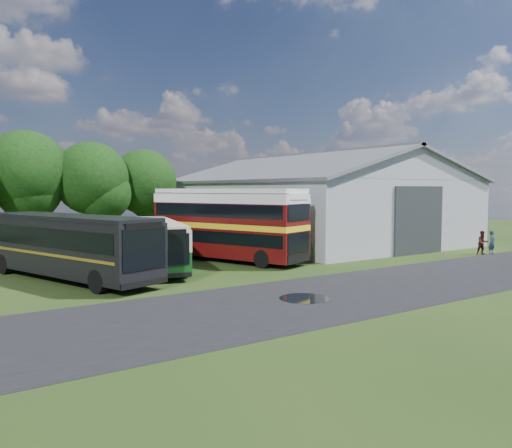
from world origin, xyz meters
TOP-DOWN VIEW (x-y plane):
  - ground at (0.00, 0.00)m, footprint 120.00×120.00m
  - asphalt_road at (3.00, -3.00)m, footprint 60.00×8.00m
  - puddle at (-1.50, -3.00)m, footprint 2.20×2.20m
  - storage_shed at (15.00, 15.98)m, footprint 18.80×24.80m
  - tree_mid at (-8.00, 24.80)m, footprint 6.80×6.80m
  - tree_right_a at (-3.00, 23.80)m, footprint 6.26×6.26m
  - tree_right_b at (2.00, 24.60)m, footprint 5.98×5.98m
  - shrub_front at (5.60, 6.00)m, footprint 1.70×1.70m
  - shrub_mid at (5.60, 8.00)m, footprint 1.60×1.60m
  - shrub_back at (5.60, 10.00)m, footprint 1.80×1.80m
  - bus_green_single at (-3.57, 8.46)m, footprint 5.18×10.74m
  - bus_maroon_double at (1.71, 8.99)m, footprint 6.48×11.50m
  - bus_dark_single at (-8.87, 7.67)m, footprint 6.69×12.64m
  - visitor_a at (19.36, 0.82)m, footprint 0.66×0.45m
  - visitor_b at (18.66, 1.12)m, footprint 1.06×0.99m

SIDE VIEW (x-z plane):
  - ground at x=0.00m, z-range 0.00..0.00m
  - asphalt_road at x=3.00m, z-range -0.01..0.01m
  - puddle at x=-1.50m, z-range -0.01..0.01m
  - shrub_front at x=5.60m, z-range -0.85..0.85m
  - shrub_mid at x=5.60m, z-range -0.80..0.80m
  - shrub_back at x=5.60m, z-range -0.90..0.90m
  - visitor_b at x=18.66m, z-range 0.00..1.73m
  - visitor_a at x=19.36m, z-range 0.00..1.74m
  - bus_green_single at x=-3.57m, z-range 0.09..2.98m
  - bus_dark_single at x=-8.87m, z-range 0.11..3.52m
  - bus_maroon_double at x=1.71m, z-range 0.00..4.81m
  - storage_shed at x=15.00m, z-range 0.09..8.24m
  - tree_right_b at x=2.00m, z-range 1.21..9.66m
  - tree_right_a at x=-3.00m, z-range 1.27..10.10m
  - tree_mid at x=-8.00m, z-range 1.38..10.98m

